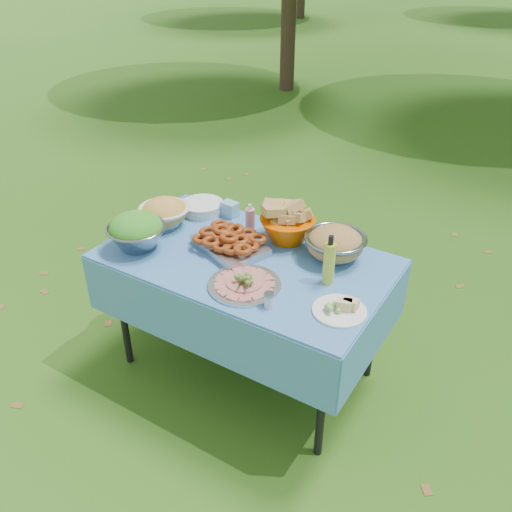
{
  "coord_description": "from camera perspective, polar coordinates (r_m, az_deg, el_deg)",
  "views": [
    {
      "loc": [
        1.29,
        -1.97,
        2.23
      ],
      "look_at": [
        0.06,
        0.0,
        0.79
      ],
      "focal_mm": 38.0,
      "sensor_mm": 36.0,
      "label": 1
    }
  ],
  "objects": [
    {
      "name": "ground",
      "position": [
        3.25,
        -0.98,
        -11.61
      ],
      "size": [
        80.0,
        80.0,
        0.0
      ],
      "primitive_type": "plane",
      "color": "#163309",
      "rests_on": "ground"
    },
    {
      "name": "picnic_table",
      "position": [
        3.0,
        -1.04,
        -6.32
      ],
      "size": [
        1.46,
        0.86,
        0.76
      ],
      "primitive_type": "cube",
      "color": "#7ABBEB",
      "rests_on": "ground"
    },
    {
      "name": "salad_bowl",
      "position": [
        2.88,
        -12.48,
        2.58
      ],
      "size": [
        0.37,
        0.37,
        0.2
      ],
      "primitive_type": null,
      "rotation": [
        0.0,
        0.0,
        0.27
      ],
      "color": "gray",
      "rests_on": "picnic_table"
    },
    {
      "name": "pasta_bowl_white",
      "position": [
        3.09,
        -9.63,
        4.6
      ],
      "size": [
        0.37,
        0.37,
        0.16
      ],
      "primitive_type": null,
      "rotation": [
        0.0,
        0.0,
        0.41
      ],
      "color": "white",
      "rests_on": "picnic_table"
    },
    {
      "name": "plate_stack",
      "position": [
        3.23,
        -5.66,
        5.15
      ],
      "size": [
        0.32,
        0.32,
        0.06
      ],
      "primitive_type": "cylinder",
      "rotation": [
        0.0,
        0.0,
        0.4
      ],
      "color": "white",
      "rests_on": "picnic_table"
    },
    {
      "name": "wipes_box",
      "position": [
        3.16,
        -2.77,
        4.96
      ],
      "size": [
        0.1,
        0.08,
        0.09
      ],
      "primitive_type": "cube",
      "rotation": [
        0.0,
        0.0,
        -0.14
      ],
      "color": "#82B4C8",
      "rests_on": "picnic_table"
    },
    {
      "name": "sanitizer_bottle",
      "position": [
        3.0,
        -0.62,
        4.12
      ],
      "size": [
        0.07,
        0.07,
        0.15
      ],
      "primitive_type": "cylinder",
      "rotation": [
        0.0,
        0.0,
        -0.37
      ],
      "color": "#D6838D",
      "rests_on": "picnic_table"
    },
    {
      "name": "bread_bowl",
      "position": [
        2.89,
        3.34,
        3.44
      ],
      "size": [
        0.39,
        0.39,
        0.2
      ],
      "primitive_type": null,
      "rotation": [
        0.0,
        0.0,
        -0.42
      ],
      "color": "#DC5300",
      "rests_on": "picnic_table"
    },
    {
      "name": "pasta_bowl_steel",
      "position": [
        2.76,
        8.33,
        1.35
      ],
      "size": [
        0.36,
        0.36,
        0.17
      ],
      "primitive_type": null,
      "rotation": [
        0.0,
        0.0,
        -0.16
      ],
      "color": "gray",
      "rests_on": "picnic_table"
    },
    {
      "name": "fried_tray",
      "position": [
        2.82,
        -2.74,
        1.45
      ],
      "size": [
        0.45,
        0.38,
        0.09
      ],
      "primitive_type": "cube",
      "rotation": [
        0.0,
        0.0,
        -0.38
      ],
      "color": "#A5A5A9",
      "rests_on": "picnic_table"
    },
    {
      "name": "charcuterie_platter",
      "position": [
        2.54,
        -1.23,
        -2.43
      ],
      "size": [
        0.45,
        0.45,
        0.08
      ],
      "primitive_type": "cylinder",
      "rotation": [
        0.0,
        0.0,
        0.36
      ],
      "color": "silver",
      "rests_on": "picnic_table"
    },
    {
      "name": "oil_bottle",
      "position": [
        2.54,
        7.73,
        -0.38
      ],
      "size": [
        0.07,
        0.07,
        0.25
      ],
      "primitive_type": "cylinder",
      "rotation": [
        0.0,
        0.0,
        0.26
      ],
      "color": "#B6C531",
      "rests_on": "picnic_table"
    },
    {
      "name": "cheese_plate",
      "position": [
        2.41,
        8.82,
        -5.2
      ],
      "size": [
        0.29,
        0.29,
        0.07
      ],
      "primitive_type": "cylinder",
      "rotation": [
        0.0,
        0.0,
        0.22
      ],
      "color": "white",
      "rests_on": "picnic_table"
    },
    {
      "name": "shaker",
      "position": [
        2.41,
        1.37,
        -4.65
      ],
      "size": [
        0.05,
        0.05,
        0.07
      ],
      "primitive_type": "cylinder",
      "rotation": [
        0.0,
        0.0,
        -0.15
      ],
      "color": "silver",
      "rests_on": "picnic_table"
    }
  ]
}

